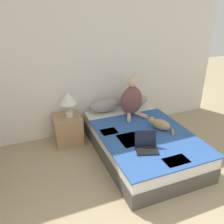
# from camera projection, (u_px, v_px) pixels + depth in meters

# --- Properties ---
(wall_back) EXTENTS (5.65, 0.05, 2.55)m
(wall_back) POSITION_uv_depth(u_px,v_px,m) (84.00, 67.00, 4.23)
(wall_back) COLOR white
(wall_back) RESTS_ON ground_plane
(bed) EXTENTS (1.40, 2.13, 0.45)m
(bed) POSITION_uv_depth(u_px,v_px,m) (141.00, 142.00, 3.93)
(bed) COLOR #4C4742
(bed) RESTS_ON ground_plane
(pillow_near) EXTENTS (0.59, 0.26, 0.24)m
(pillow_near) POSITION_uv_depth(u_px,v_px,m) (105.00, 105.00, 4.45)
(pillow_near) COLOR gray
(pillow_near) RESTS_ON bed
(pillow_far) EXTENTS (0.59, 0.26, 0.24)m
(pillow_far) POSITION_uv_depth(u_px,v_px,m) (134.00, 101.00, 4.65)
(pillow_far) COLOR gray
(pillow_far) RESTS_ON bed
(person_sitting) EXTENTS (0.42, 0.41, 0.71)m
(person_sitting) POSITION_uv_depth(u_px,v_px,m) (132.00, 100.00, 4.26)
(person_sitting) COLOR brown
(person_sitting) RESTS_ON bed
(cat_tabby) EXTENTS (0.32, 0.46, 0.18)m
(cat_tabby) POSITION_uv_depth(u_px,v_px,m) (160.00, 124.00, 3.85)
(cat_tabby) COLOR tan
(cat_tabby) RESTS_ON bed
(laptop_open) EXTENTS (0.38, 0.36, 0.24)m
(laptop_open) POSITION_uv_depth(u_px,v_px,m) (146.00, 146.00, 3.33)
(laptop_open) COLOR black
(laptop_open) RESTS_ON bed
(nightstand) EXTENTS (0.47, 0.48, 0.51)m
(nightstand) POSITION_uv_depth(u_px,v_px,m) (68.00, 129.00, 4.27)
(nightstand) COLOR tan
(nightstand) RESTS_ON ground_plane
(table_lamp) EXTENTS (0.30, 0.30, 0.46)m
(table_lamp) POSITION_uv_depth(u_px,v_px,m) (68.00, 99.00, 4.03)
(table_lamp) COLOR beige
(table_lamp) RESTS_ON nightstand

